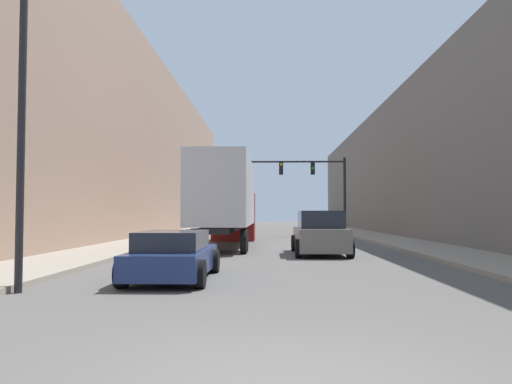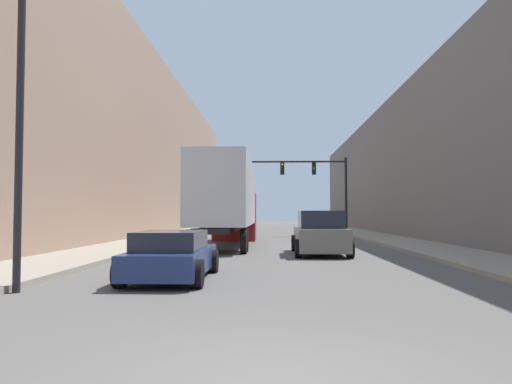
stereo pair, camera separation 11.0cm
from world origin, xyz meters
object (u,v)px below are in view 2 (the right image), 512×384
Objects in this scene: sedan_car at (172,256)px; suv_car at (320,234)px; traffic_signal_gantry at (321,181)px; semi_truck at (227,199)px; street_lamp at (21,70)px.

sedan_car is 8.90m from suv_car.
traffic_signal_gantry is at bearing 84.14° from suv_car.
suv_car is at bearing -50.23° from semi_truck.
sedan_car is 0.58× the size of street_lamp.
traffic_signal_gantry is 27.95m from street_lamp.
semi_truck reaches higher than sedan_car.
sedan_car is at bearing -104.15° from traffic_signal_gantry.
street_lamp reaches higher than suv_car.
traffic_signal_gantry is 0.96× the size of street_lamp.
semi_truck is 6.75m from suv_car.
semi_truck is 15.44m from street_lamp.
sedan_car is at bearing -90.99° from semi_truck.
traffic_signal_gantry is (5.90, 11.52, 1.68)m from semi_truck.
traffic_signal_gantry reaches higher than sedan_car.
suv_car is (4.42, 7.72, 0.23)m from sedan_car.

